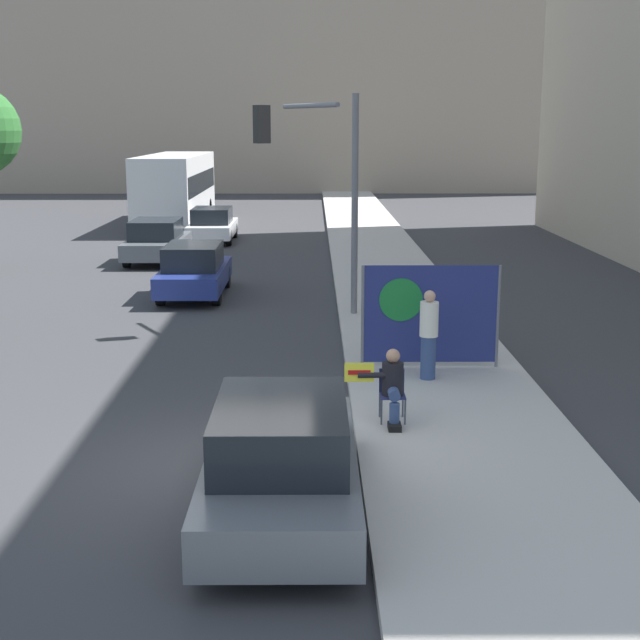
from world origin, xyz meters
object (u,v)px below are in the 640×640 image
at_px(seated_protester, 392,384).
at_px(parked_car_curbside, 282,460).
at_px(jogger_on_sidewalk, 429,334).
at_px(car_on_road_nearest, 194,270).
at_px(traffic_light_pole, 320,168).
at_px(city_bus_on_road, 176,185).
at_px(protest_banner, 429,314).
at_px(car_on_road_distant, 212,225).
at_px(car_on_road_midblock, 157,241).

distance_m(seated_protester, parked_car_curbside, 3.54).
xyz_separation_m(jogger_on_sidewalk, parked_car_curbside, (-2.50, -5.59, -0.25)).
bearing_deg(car_on_road_nearest, traffic_light_pole, -45.18).
relative_size(seated_protester, car_on_road_nearest, 0.27).
height_order(parked_car_curbside, city_bus_on_road, city_bus_on_road).
height_order(jogger_on_sidewalk, traffic_light_pole, traffic_light_pole).
bearing_deg(car_on_road_nearest, city_bus_on_road, 100.05).
distance_m(protest_banner, parked_car_curbside, 6.93).
distance_m(parked_car_curbside, car_on_road_nearest, 14.82).
height_order(protest_banner, car_on_road_nearest, protest_banner).
relative_size(protest_banner, parked_car_curbside, 0.60).
relative_size(seated_protester, protest_banner, 0.44).
bearing_deg(traffic_light_pole, city_bus_on_road, 107.25).
height_order(car_on_road_nearest, car_on_road_distant, car_on_road_nearest).
height_order(seated_protester, car_on_road_midblock, car_on_road_midblock).
xyz_separation_m(protest_banner, car_on_road_nearest, (-5.57, 8.11, -0.46)).
relative_size(car_on_road_midblock, car_on_road_distant, 1.04).
distance_m(jogger_on_sidewalk, car_on_road_nearest, 10.47).
bearing_deg(car_on_road_nearest, jogger_on_sidewalk, -58.57).
relative_size(car_on_road_nearest, car_on_road_midblock, 1.00).
distance_m(protest_banner, car_on_road_nearest, 9.85).
distance_m(jogger_on_sidewalk, city_bus_on_road, 28.41).
bearing_deg(protest_banner, car_on_road_midblock, 117.88).
bearing_deg(traffic_light_pole, car_on_road_nearest, 134.82).
xyz_separation_m(protest_banner, car_on_road_midblock, (-7.73, 14.61, -0.46)).
height_order(jogger_on_sidewalk, protest_banner, protest_banner).
bearing_deg(city_bus_on_road, car_on_road_nearest, -79.95).
distance_m(car_on_road_midblock, car_on_road_distant, 5.65).
xyz_separation_m(seated_protester, car_on_road_midblock, (-6.73, 17.86, -0.03)).
height_order(traffic_light_pole, parked_car_curbside, traffic_light_pole).
bearing_deg(traffic_light_pole, parked_car_curbside, -92.89).
xyz_separation_m(jogger_on_sidewalk, traffic_light_pole, (-1.94, 5.39, 2.74)).
distance_m(traffic_light_pole, car_on_road_midblock, 11.90).
bearing_deg(protest_banner, traffic_light_pole, 114.16).
bearing_deg(city_bus_on_road, jogger_on_sidewalk, -72.23).
height_order(jogger_on_sidewalk, car_on_road_midblock, jogger_on_sidewalk).
bearing_deg(traffic_light_pole, jogger_on_sidewalk, -70.19).
xyz_separation_m(seated_protester, car_on_road_distant, (-5.38, 23.35, -0.06)).
bearing_deg(seated_protester, parked_car_curbside, -110.28).
bearing_deg(car_on_road_nearest, parked_car_curbside, -78.48).
distance_m(car_on_road_midblock, city_bus_on_road, 11.73).
bearing_deg(city_bus_on_road, parked_car_curbside, -79.30).
height_order(parked_car_curbside, car_on_road_nearest, parked_car_curbside).
height_order(jogger_on_sidewalk, car_on_road_nearest, jogger_on_sidewalk).
distance_m(seated_protester, traffic_light_pole, 8.44).
xyz_separation_m(seated_protester, parked_car_curbside, (-1.61, -3.15, -0.02)).
relative_size(parked_car_curbside, city_bus_on_road, 0.42).
xyz_separation_m(seated_protester, protest_banner, (1.00, 3.26, 0.43)).
relative_size(seated_protester, jogger_on_sidewalk, 0.70).
bearing_deg(jogger_on_sidewalk, car_on_road_midblock, -37.00).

